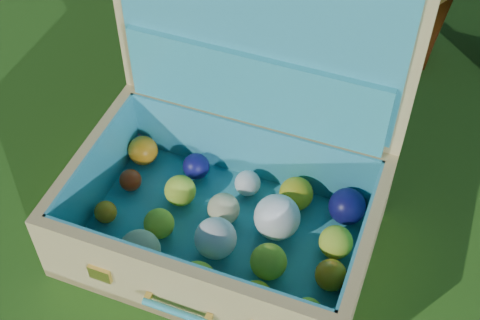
% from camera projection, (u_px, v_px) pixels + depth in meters
% --- Properties ---
extents(ground, '(60.00, 60.00, 0.00)m').
position_uv_depth(ground, '(281.00, 210.00, 1.64)').
color(ground, '#215114').
rests_on(ground, ground).
extents(stray_ball, '(0.08, 0.08, 0.08)m').
position_uv_depth(stray_ball, '(141.00, 138.00, 1.75)').
color(stray_ball, teal).
rests_on(stray_ball, ground).
extents(suitcase, '(0.74, 0.58, 0.66)m').
position_uv_depth(suitcase, '(236.00, 168.00, 1.49)').
color(suitcase, tan).
rests_on(suitcase, ground).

